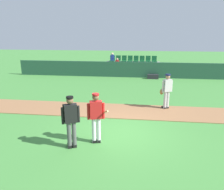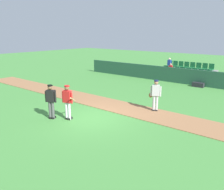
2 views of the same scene
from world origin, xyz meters
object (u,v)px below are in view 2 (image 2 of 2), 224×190
object	(u,v)px
batter_red_jersey	(68,101)
runner_grey_jersey	(155,94)
umpire_home_plate	(51,100)
equipment_bag	(198,85)

from	to	relation	value
batter_red_jersey	runner_grey_jersey	distance (m)	4.75
umpire_home_plate	equipment_bag	world-z (taller)	umpire_home_plate
runner_grey_jersey	umpire_home_plate	bearing A→B (deg)	-128.88
batter_red_jersey	runner_grey_jersey	bearing A→B (deg)	54.81
umpire_home_plate	runner_grey_jersey	world-z (taller)	same
umpire_home_plate	equipment_bag	bearing A→B (deg)	74.77
batter_red_jersey	runner_grey_jersey	world-z (taller)	same
equipment_bag	runner_grey_jersey	bearing A→B (deg)	-88.04
umpire_home_plate	equipment_bag	distance (m)	12.29
umpire_home_plate	runner_grey_jersey	xyz separation A→B (m)	(3.48, 4.31, -0.04)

